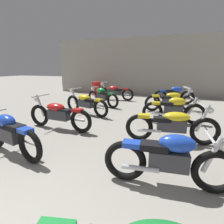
# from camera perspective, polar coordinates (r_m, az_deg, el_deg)

# --- Properties ---
(back_wall) EXTENTS (13.10, 0.24, 3.60)m
(back_wall) POSITION_cam_1_polar(r_m,az_deg,el_deg) (11.76, 12.20, 14.08)
(back_wall) COLOR #9E998E
(back_wall) RESTS_ON ground
(motorcycle_left_row_1) EXTENTS (1.95, 0.62, 0.88)m
(motorcycle_left_row_1) POSITION_cam_1_polar(r_m,az_deg,el_deg) (4.21, -29.95, -5.94)
(motorcycle_left_row_1) COLOR black
(motorcycle_left_row_1) RESTS_ON ground
(motorcycle_left_row_2) EXTENTS (2.17, 0.68, 0.97)m
(motorcycle_left_row_2) POSITION_cam_1_polar(r_m,az_deg,el_deg) (5.36, -16.83, -0.66)
(motorcycle_left_row_2) COLOR black
(motorcycle_left_row_2) RESTS_ON ground
(motorcycle_left_row_3) EXTENTS (2.10, 0.91, 0.97)m
(motorcycle_left_row_3) POSITION_cam_1_polar(r_m,az_deg,el_deg) (6.83, -8.44, 2.94)
(motorcycle_left_row_3) COLOR black
(motorcycle_left_row_3) RESTS_ON ground
(motorcycle_left_row_4) EXTENTS (1.85, 0.88, 0.88)m
(motorcycle_left_row_4) POSITION_cam_1_polar(r_m,az_deg,el_deg) (8.24, -3.16, 5.04)
(motorcycle_left_row_4) COLOR black
(motorcycle_left_row_4) RESTS_ON ground
(motorcycle_left_row_5) EXTENTS (2.17, 0.68, 0.97)m
(motorcycle_left_row_5) POSITION_cam_1_polar(r_m,az_deg,el_deg) (9.85, 0.86, 6.54)
(motorcycle_left_row_5) COLOR black
(motorcycle_left_row_5) RESTS_ON ground
(motorcycle_right_row_1) EXTENTS (1.97, 0.53, 0.88)m
(motorcycle_right_row_1) POSITION_cam_1_polar(r_m,az_deg,el_deg) (2.84, 17.91, -14.13)
(motorcycle_right_row_1) COLOR black
(motorcycle_right_row_1) RESTS_ON ground
(motorcycle_right_row_2) EXTENTS (2.16, 0.71, 0.97)m
(motorcycle_right_row_2) POSITION_cam_1_polar(r_m,az_deg,el_deg) (4.43, 18.71, -3.92)
(motorcycle_right_row_2) COLOR black
(motorcycle_right_row_2) RESTS_ON ground
(motorcycle_right_row_3) EXTENTS (1.97, 0.55, 0.88)m
(motorcycle_right_row_3) POSITION_cam_1_polar(r_m,az_deg,el_deg) (6.03, 19.19, 0.85)
(motorcycle_right_row_3) COLOR black
(motorcycle_right_row_3) RESTS_ON ground
(motorcycle_right_row_4) EXTENTS (2.05, 1.01, 0.97)m
(motorcycle_right_row_4) POSITION_cam_1_polar(r_m,az_deg,el_deg) (7.71, 18.45, 3.64)
(motorcycle_right_row_4) COLOR black
(motorcycle_right_row_4) RESTS_ON ground
(motorcycle_right_row_5) EXTENTS (1.94, 0.67, 0.88)m
(motorcycle_right_row_5) POSITION_cam_1_polar(r_m,az_deg,el_deg) (9.28, 19.30, 5.31)
(motorcycle_right_row_5) COLOR black
(motorcycle_right_row_5) RESTS_ON ground
(oil_drum) EXTENTS (0.59, 0.59, 0.85)m
(oil_drum) POSITION_cam_1_polar(r_m,az_deg,el_deg) (11.68, -5.18, 7.57)
(oil_drum) COLOR red
(oil_drum) RESTS_ON ground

